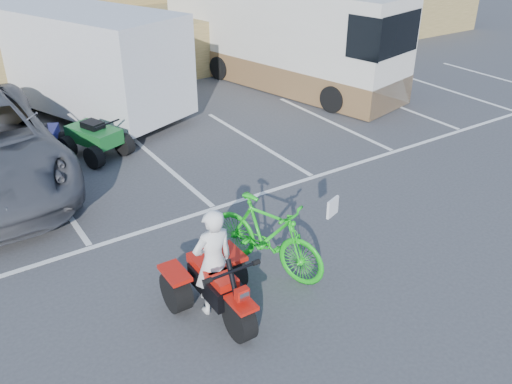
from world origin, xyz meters
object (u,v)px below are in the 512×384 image
rv_motorhome (279,42)px  quad_atv_green (97,156)px  red_trike_atv (220,314)px  green_dirt_bike (267,236)px  cargo_trailer (81,58)px  quad_atv_blue (44,161)px  rider (213,262)px

rv_motorhome → quad_atv_green: size_ratio=5.95×
red_trike_atv → quad_atv_green: 6.99m
red_trike_atv → green_dirt_bike: size_ratio=0.77×
rv_motorhome → quad_atv_green: bearing=-174.2°
green_dirt_bike → cargo_trailer: size_ratio=0.32×
green_dirt_bike → rv_motorhome: rv_motorhome is taller
green_dirt_bike → quad_atv_blue: size_ratio=1.49×
green_dirt_bike → quad_atv_green: 6.50m
rv_motorhome → red_trike_atv: bearing=-142.8°
rider → cargo_trailer: size_ratio=0.26×
rider → green_dirt_bike: rider is taller
quad_atv_blue → rv_motorhome: bearing=38.5°
rv_motorhome → rider: bearing=-143.2°
red_trike_atv → quad_atv_green: bearing=87.3°
green_dirt_bike → rider: bearing=178.8°
cargo_trailer → quad_atv_blue: (-2.08, -2.86, -1.68)m
red_trike_atv → rv_motorhome: 12.52m
rider → rv_motorhome: rv_motorhome is taller
red_trike_atv → green_dirt_bike: 1.59m
green_dirt_bike → cargo_trailer: 9.76m
red_trike_atv → green_dirt_bike: green_dirt_bike is taller
red_trike_atv → rv_motorhome: (7.94, 9.58, 1.44)m
red_trike_atv → green_dirt_bike: bearing=24.8°
rv_motorhome → quad_atv_blue: 9.15m
cargo_trailer → red_trike_atv: bearing=-118.5°
rider → cargo_trailer: (1.24, 10.15, 0.76)m
red_trike_atv → cargo_trailer: bearing=83.6°
rv_motorhome → green_dirt_bike: bearing=-139.6°
green_dirt_bike → quad_atv_green: bearing=78.4°
cargo_trailer → rv_motorhome: 6.74m
green_dirt_bike → quad_atv_blue: 7.20m
cargo_trailer → rider: bearing=-118.6°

